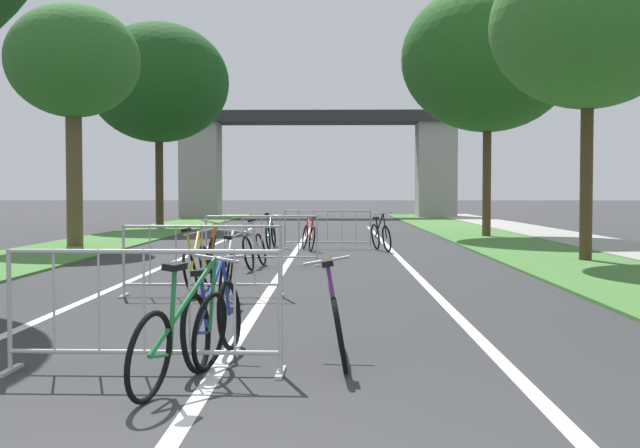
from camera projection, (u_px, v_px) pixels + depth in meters
grass_verge_left at (121, 238)px, 26.31m from camera, size 2.95×55.00×0.05m
grass_verge_right at (488, 238)px, 26.10m from camera, size 2.95×55.00×0.05m
sidewalk_path_right at (570, 238)px, 26.05m from camera, size 2.38×55.00×0.08m
lane_stripe_center at (293, 254)px, 19.62m from camera, size 0.14×31.82×0.01m
lane_stripe_right_lane at (396, 254)px, 19.58m from camera, size 0.14×31.82×0.01m
lane_stripe_left_lane at (192, 254)px, 19.66m from camera, size 0.14×31.82×0.01m
overpass_bridge at (318, 151)px, 48.98m from camera, size 18.05×3.06×6.44m
tree_left_pine_near at (73, 63)px, 21.92m from camera, size 3.65×3.65×6.70m
tree_left_pine_far at (159, 83)px, 33.02m from camera, size 5.81×5.81×8.54m
tree_right_oak_near at (588, 26)px, 17.30m from camera, size 4.26×4.26×6.96m
tree_right_maple_mid at (488, 59)px, 26.86m from camera, size 5.82×5.82×8.52m
crowd_barrier_nearest at (144, 312)px, 6.71m from camera, size 2.37×0.48×1.05m
crowd_barrier_second at (202, 261)px, 11.64m from camera, size 2.37×0.47×1.05m
crowd_barrier_third at (262, 241)px, 16.56m from camera, size 2.37×0.51×1.05m
crowd_barrier_fourth at (328, 230)px, 21.47m from camera, size 2.38×0.55×1.05m
bicycle_silver_0 at (254, 249)px, 16.03m from camera, size 0.63×1.80×0.97m
bicycle_teal_1 at (271, 235)px, 21.88m from camera, size 0.54×1.75×0.97m
bicycle_white_2 at (226, 275)px, 11.08m from camera, size 0.47×1.67×1.00m
bicycle_blue_3 at (213, 320)px, 7.21m from camera, size 0.43×1.66×0.94m
bicycle_black_4 at (381, 236)px, 20.85m from camera, size 0.53×1.70×1.04m
bicycle_red_5 at (309, 236)px, 20.95m from camera, size 0.48×1.74×0.92m
bicycle_yellow_6 at (198, 267)px, 12.22m from camera, size 0.48×1.79×0.99m
bicycle_green_7 at (182, 338)px, 6.26m from camera, size 0.68×1.76×1.01m
bicycle_purple_8 at (337, 321)px, 7.20m from camera, size 0.44×1.67×0.94m
bicycle_orange_9 at (211, 247)px, 16.98m from camera, size 0.57×1.66×0.96m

